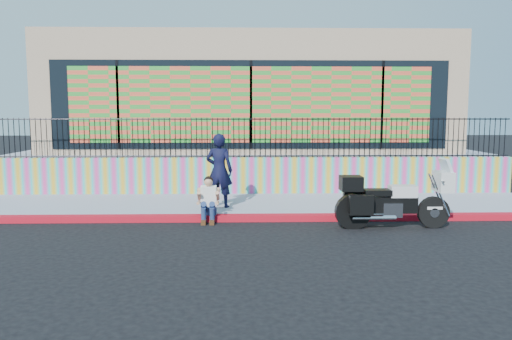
{
  "coord_description": "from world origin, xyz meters",
  "views": [
    {
      "loc": [
        -0.26,
        -11.85,
        2.62
      ],
      "look_at": [
        0.08,
        1.2,
        1.1
      ],
      "focal_mm": 35.0,
      "sensor_mm": 36.0,
      "label": 1
    }
  ],
  "objects": [
    {
      "name": "metal_fence",
      "position": [
        0.0,
        3.25,
        1.85
      ],
      "size": [
        15.8,
        0.04,
        1.2
      ],
      "primitive_type": null,
      "color": "black",
      "rests_on": "mural_wall"
    },
    {
      "name": "police_officer",
      "position": [
        -0.88,
        1.03,
        1.11
      ],
      "size": [
        0.78,
        0.6,
        1.92
      ],
      "primitive_type": "imported",
      "rotation": [
        0.0,
        0.0,
        2.93
      ],
      "color": "black",
      "rests_on": "sidewalk"
    },
    {
      "name": "sidewalk",
      "position": [
        0.0,
        1.65,
        0.07
      ],
      "size": [
        16.0,
        3.0,
        0.15
      ],
      "primitive_type": "cube",
      "color": "#8B94A7",
      "rests_on": "ground"
    },
    {
      "name": "ground",
      "position": [
        0.0,
        0.0,
        0.0
      ],
      "size": [
        90.0,
        90.0,
        0.0
      ],
      "primitive_type": "plane",
      "color": "black",
      "rests_on": "ground"
    },
    {
      "name": "red_curb",
      "position": [
        0.0,
        0.0,
        0.07
      ],
      "size": [
        16.0,
        0.3,
        0.15
      ],
      "primitive_type": "cube",
      "color": "red",
      "rests_on": "ground"
    },
    {
      "name": "storefront_building",
      "position": [
        0.0,
        8.13,
        3.25
      ],
      "size": [
        14.0,
        8.06,
        4.0
      ],
      "color": "tan",
      "rests_on": "elevated_platform"
    },
    {
      "name": "mural_wall",
      "position": [
        0.0,
        3.25,
        0.7
      ],
      "size": [
        16.0,
        0.2,
        1.1
      ],
      "primitive_type": "cube",
      "color": "#DE3A8D",
      "rests_on": "sidewalk"
    },
    {
      "name": "elevated_platform",
      "position": [
        0.0,
        8.35,
        0.62
      ],
      "size": [
        16.0,
        10.0,
        1.25
      ],
      "primitive_type": "cube",
      "color": "#8B94A7",
      "rests_on": "ground"
    },
    {
      "name": "seated_man",
      "position": [
        -1.09,
        -0.09,
        0.45
      ],
      "size": [
        0.54,
        0.71,
        1.06
      ],
      "color": "navy",
      "rests_on": "ground"
    },
    {
      "name": "police_motorcycle",
      "position": [
        3.09,
        -0.83,
        0.67
      ],
      "size": [
        2.56,
        0.85,
        1.59
      ],
      "color": "black",
      "rests_on": "ground"
    }
  ]
}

